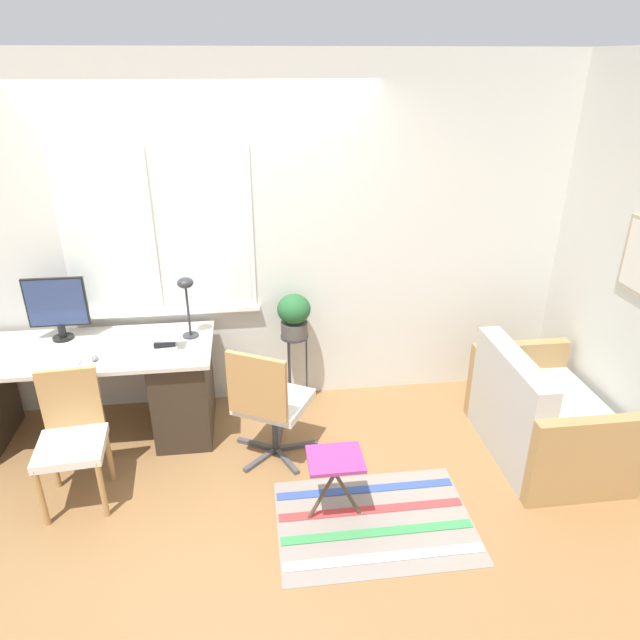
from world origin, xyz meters
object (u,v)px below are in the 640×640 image
office_chair_swivel (269,402)px  keyboard (50,364)px  monitor (57,306)px  desk_chair_wooden (71,436)px  mouse (95,358)px  plant_stand (295,346)px  couch_loveseat (541,419)px  folding_stool (335,465)px  desk_lamp (186,293)px  book_stack (165,341)px  potted_plant (294,314)px

office_chair_swivel → keyboard: bearing=20.1°
monitor → desk_chair_wooden: (0.23, -0.85, -0.54)m
mouse → monitor: bearing=129.3°
office_chair_swivel → mouse: bearing=16.7°
monitor → plant_stand: bearing=1.9°
couch_loveseat → plant_stand: 1.91m
monitor → couch_loveseat: monitor is taller
keyboard → folding_stool: 2.04m
keyboard → office_chair_swivel: size_ratio=0.43×
desk_lamp → book_stack: bearing=-131.7°
monitor → couch_loveseat: (3.41, -0.80, -0.72)m
desk_lamp → desk_chair_wooden: bearing=-132.3°
potted_plant → folding_stool: 1.39m
desk_lamp → couch_loveseat: size_ratio=0.41×
office_chair_swivel → plant_stand: office_chair_swivel is taller
couch_loveseat → keyboard: bearing=83.4°
plant_stand → book_stack: bearing=-161.7°
plant_stand → potted_plant: bearing=63.4°
mouse → desk_chair_wooden: desk_chair_wooden is taller
monitor → potted_plant: bearing=1.9°
monitor → plant_stand: monitor is taller
office_chair_swivel → folding_stool: size_ratio=1.96×
office_chair_swivel → potted_plant: (0.24, 0.68, 0.35)m
desk_chair_wooden → folding_stool: desk_chair_wooden is taller
mouse → couch_loveseat: size_ratio=0.06×
office_chair_swivel → plant_stand: size_ratio=1.43×
desk_chair_wooden → plant_stand: desk_chair_wooden is taller
monitor → mouse: 0.54m
monitor → desk_lamp: size_ratio=1.03×
monitor → mouse: (0.31, -0.38, -0.24)m
couch_loveseat → office_chair_swivel: bearing=84.9°
desk_lamp → folding_stool: (0.91, -1.18, -0.69)m
book_stack → plant_stand: (0.94, 0.31, -0.26)m
keyboard → desk_chair_wooden: size_ratio=0.45×
keyboard → desk_lamp: (0.91, 0.33, 0.34)m
monitor → desk_chair_wooden: bearing=-75.2°
mouse → couch_loveseat: couch_loveseat is taller
keyboard → desk_chair_wooden: bearing=-65.5°
mouse → office_chair_swivel: bearing=-12.0°
office_chair_swivel → plant_stand: 0.73m
potted_plant → folding_stool: potted_plant is taller
mouse → potted_plant: potted_plant is taller
monitor → office_chair_swivel: size_ratio=0.52×
desk_chair_wooden → monitor: bearing=100.1°
keyboard → office_chair_swivel: bearing=-8.7°
keyboard → couch_loveseat: bearing=-6.6°
monitor → office_chair_swivel: 1.69m
keyboard → book_stack: book_stack is taller
desk_chair_wooden → couch_loveseat: (3.18, 0.05, -0.19)m
desk_chair_wooden → potted_plant: size_ratio=2.54×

